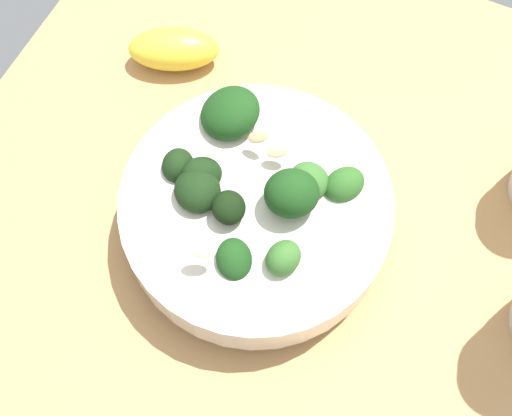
% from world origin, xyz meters
% --- Properties ---
extents(ground_plane, '(0.62, 0.62, 0.04)m').
position_xyz_m(ground_plane, '(0.00, 0.00, -0.02)').
color(ground_plane, tan).
extents(bowl_of_broccoli, '(0.21, 0.21, 0.09)m').
position_xyz_m(bowl_of_broccoli, '(-0.00, -0.04, 0.04)').
color(bowl_of_broccoli, silver).
rests_on(bowl_of_broccoli, ground_plane).
extents(lemon_wedge, '(0.07, 0.09, 0.04)m').
position_xyz_m(lemon_wedge, '(-0.12, -0.17, 0.02)').
color(lemon_wedge, yellow).
rests_on(lemon_wedge, ground_plane).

